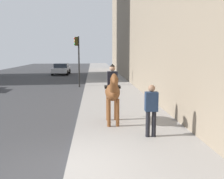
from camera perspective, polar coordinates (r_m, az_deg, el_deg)
name	(u,v)px	position (r m, az deg, el deg)	size (l,w,h in m)	color
sidewalk_slab	(149,167)	(6.51, 8.32, -16.97)	(120.00, 4.01, 0.12)	gray
mounted_horse_near	(113,91)	(9.55, 0.14, -0.34)	(2.15, 0.61, 2.29)	brown
pedestrian_greeting	(151,107)	(8.21, 8.83, -3.96)	(0.27, 0.40, 1.70)	black
car_mid_lane	(61,69)	(33.35, -11.37, 4.62)	(4.20, 2.10, 1.44)	#B7BABF
traffic_light_near_curb	(78,54)	(20.93, -7.73, 8.04)	(0.20, 0.44, 4.12)	black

